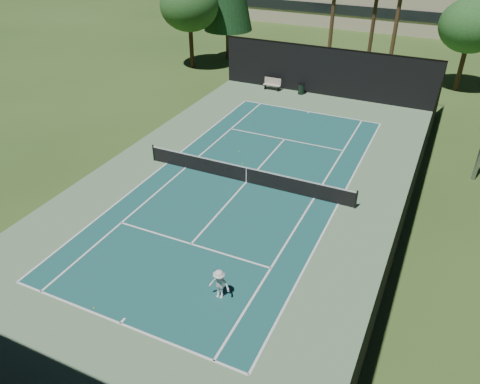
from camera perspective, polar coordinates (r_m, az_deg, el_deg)
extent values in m
plane|color=#34521E|center=(27.34, 0.76, 1.17)|extent=(160.00, 160.00, 0.00)
cube|color=#60855D|center=(27.33, 0.76, 1.18)|extent=(18.00, 32.00, 0.01)
cube|color=#1A5451|center=(27.33, 0.76, 1.19)|extent=(10.97, 23.77, 0.01)
cube|color=white|center=(19.46, -14.40, -15.26)|extent=(10.97, 0.10, 0.01)
cube|color=white|center=(37.38, 8.42, 9.66)|extent=(10.97, 0.10, 0.01)
cube|color=white|center=(22.66, -5.98, -6.31)|extent=(8.23, 0.10, 0.01)
cube|color=white|center=(32.59, 5.45, 6.42)|extent=(8.23, 0.10, 0.01)
cube|color=white|center=(29.70, -8.93, 3.49)|extent=(0.10, 23.77, 0.01)
cube|color=white|center=(25.91, 11.88, -1.44)|extent=(0.10, 23.77, 0.01)
cube|color=white|center=(29.03, -6.66, 2.96)|extent=(0.10, 23.77, 0.01)
cube|color=white|center=(26.16, 9.00, -0.76)|extent=(0.10, 23.77, 0.01)
cube|color=white|center=(27.33, 0.76, 1.21)|extent=(0.10, 12.80, 0.01)
cube|color=white|center=(19.53, -14.13, -14.98)|extent=(0.10, 0.30, 0.01)
cube|color=white|center=(37.25, 8.35, 9.59)|extent=(0.10, 0.30, 0.01)
cylinder|color=black|center=(29.94, -10.49, 4.72)|extent=(0.10, 0.10, 1.10)
cylinder|color=black|center=(25.50, 13.99, -0.92)|extent=(0.10, 0.10, 1.10)
cube|color=black|center=(27.08, 0.77, 2.08)|extent=(12.80, 0.02, 0.92)
cube|color=white|center=(26.84, 0.78, 2.98)|extent=(12.80, 0.04, 0.07)
cube|color=white|center=(27.08, 0.77, 2.08)|extent=(0.05, 0.03, 0.92)
cube|color=black|center=(40.46, 10.49, 14.20)|extent=(18.00, 0.04, 4.00)
cube|color=black|center=(16.30, -24.65, -19.40)|extent=(18.00, 0.04, 4.00)
cube|color=black|center=(24.56, 20.29, 0.56)|extent=(0.04, 32.00, 4.00)
cube|color=black|center=(30.81, -14.79, 7.97)|extent=(0.04, 32.00, 4.00)
cube|color=black|center=(39.91, 10.78, 16.93)|extent=(18.00, 0.06, 0.06)
imported|color=silver|center=(19.44, -2.54, -11.17)|extent=(0.94, 0.57, 1.42)
sphere|color=#C5E834|center=(20.31, -17.36, -13.33)|extent=(0.07, 0.07, 0.07)
sphere|color=#BEDA31|center=(30.76, -0.05, 4.98)|extent=(0.07, 0.07, 0.07)
sphere|color=#D1F136|center=(29.26, 0.34, 3.48)|extent=(0.08, 0.08, 0.08)
sphere|color=#D0E032|center=(32.66, -1.93, 6.65)|extent=(0.07, 0.07, 0.07)
cube|color=#BAB09A|center=(41.59, 3.91, 12.89)|extent=(1.50, 0.45, 0.05)
cube|color=beige|center=(41.67, 4.03, 13.36)|extent=(1.50, 0.06, 0.55)
cube|color=black|center=(41.88, 3.11, 12.70)|extent=(0.06, 0.40, 0.42)
cube|color=black|center=(41.47, 4.68, 12.45)|extent=(0.06, 0.40, 0.42)
cylinder|color=black|center=(40.87, 7.47, 12.34)|extent=(0.52, 0.52, 0.90)
cylinder|color=black|center=(40.72, 7.52, 12.97)|extent=(0.56, 0.56, 0.05)
cylinder|color=#4C3920|center=(50.02, -1.43, 17.84)|extent=(0.50, 0.50, 3.60)
cylinder|color=#4F3822|center=(47.88, 11.15, 19.70)|extent=(0.36, 0.36, 8.55)
cylinder|color=#412E1B|center=(49.18, 15.89, 18.91)|extent=(0.36, 0.36, 7.65)
cylinder|color=#4F3821|center=(45.77, 18.44, 18.48)|extent=(0.36, 0.36, 9.00)
cylinder|color=#46301E|center=(45.12, 25.26, 13.27)|extent=(0.40, 0.40, 3.52)
ellipsoid|color=#245722|center=(44.26, 26.39, 17.73)|extent=(5.12, 5.12, 4.35)
cylinder|color=#40281B|center=(47.53, -5.93, 17.02)|extent=(0.40, 0.40, 3.74)
ellipsoid|color=#24521F|center=(46.69, -6.21, 21.66)|extent=(5.44, 5.44, 4.62)
cube|color=black|center=(63.20, 16.94, 20.13)|extent=(38.00, 0.15, 1.20)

